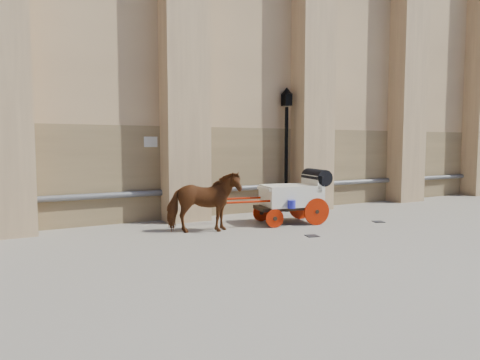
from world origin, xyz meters
TOP-DOWN VIEW (x-y plane):
  - ground at (0.00, 0.00)m, footprint 90.00×90.00m
  - horse at (-1.25, 1.59)m, footprint 2.16×1.43m
  - carriage at (1.82, 1.60)m, footprint 3.90×1.69m
  - street_lamp at (2.92, 3.70)m, footprint 0.42×0.42m
  - drain_grate_near at (1.07, -0.23)m, footprint 0.38×0.38m
  - drain_grate_far at (4.20, 0.46)m, footprint 0.42×0.42m

SIDE VIEW (x-z plane):
  - ground at x=0.00m, z-range 0.00..0.00m
  - drain_grate_near at x=1.07m, z-range 0.00..0.01m
  - drain_grate_far at x=4.20m, z-range 0.00..0.01m
  - horse at x=-1.25m, z-range 0.00..1.68m
  - carriage at x=1.82m, z-range 0.07..1.72m
  - street_lamp at x=2.92m, z-range 0.16..4.61m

